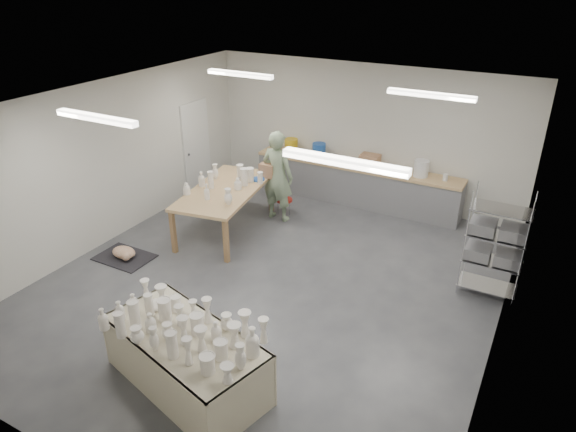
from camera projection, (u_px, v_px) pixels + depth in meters
The scene contains 9 objects.
room at pixel (266, 165), 7.79m from camera, with size 8.00×8.02×3.00m.
back_counter at pixel (355, 182), 11.28m from camera, with size 4.60×0.60×1.24m.
wire_shelf at pixel (495, 244), 7.91m from camera, with size 0.88×0.48×1.80m.
drying_table at pixel (186, 356), 6.34m from camera, with size 2.35×1.57×1.14m.
work_table at pixel (230, 187), 9.99m from camera, with size 1.58×2.56×1.24m.
rug at pixel (125, 257), 9.31m from camera, with size 1.00×0.70×0.02m, color black.
cat at pixel (124, 253), 9.24m from camera, with size 0.54×0.45×0.20m.
potter at pixel (278, 176), 10.37m from camera, with size 0.69×0.45×1.89m, color #8DA47F.
red_stool at pixel (284, 201), 10.87m from camera, with size 0.40×0.40×0.33m.
Camera 1 is at (3.69, -6.21, 4.78)m, focal length 32.00 mm.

